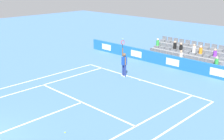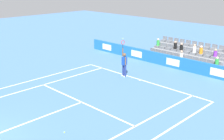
{
  "view_description": "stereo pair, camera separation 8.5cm",
  "coord_description": "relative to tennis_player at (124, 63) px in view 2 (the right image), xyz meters",
  "views": [
    {
      "loc": [
        -12.06,
        3.31,
        6.9
      ],
      "look_at": [
        0.71,
        -9.64,
        1.1
      ],
      "focal_mm": 45.68,
      "sensor_mm": 36.0,
      "label": 1
    },
    {
      "loc": [
        -12.12,
        3.25,
        6.9
      ],
      "look_at": [
        0.71,
        -9.64,
        1.1
      ],
      "focal_mm": 45.68,
      "sensor_mm": 36.0,
      "label": 2
    }
  ],
  "objects": [
    {
      "name": "line_baseline",
      "position": [
        -1.42,
        -0.25,
        -0.99
      ],
      "size": [
        10.97,
        0.1,
        0.01
      ],
      "primitive_type": "cube",
      "color": "white",
      "rests_on": "ground"
    },
    {
      "name": "sponsor_barrier",
      "position": [
        -1.42,
        -4.38,
        -0.49
      ],
      "size": [
        19.17,
        0.22,
        1.0
      ],
      "color": "#1E66AD",
      "rests_on": "ground"
    },
    {
      "name": "stadium_stand",
      "position": [
        -1.42,
        -6.69,
        -0.45
      ],
      "size": [
        6.82,
        2.85,
        1.76
      ],
      "color": "gray",
      "rests_on": "ground"
    },
    {
      "name": "line_doubles_sideline_left",
      "position": [
        4.07,
        5.7,
        -0.99
      ],
      "size": [
        0.1,
        11.89,
        0.01
      ],
      "primitive_type": "cube",
      "color": "white",
      "rests_on": "ground"
    },
    {
      "name": "line_singles_sideline_right",
      "position": [
        -5.53,
        5.7,
        -0.99
      ],
      "size": [
        0.1,
        11.89,
        0.01
      ],
      "primitive_type": "cube",
      "color": "white",
      "rests_on": "ground"
    },
    {
      "name": "tennis_player",
      "position": [
        0.0,
        0.0,
        0.0
      ],
      "size": [
        0.51,
        0.4,
        2.85
      ],
      "color": "navy",
      "rests_on": "ground"
    },
    {
      "name": "line_service",
      "position": [
        -1.42,
        5.24,
        -0.99
      ],
      "size": [
        8.23,
        0.1,
        0.01
      ],
      "primitive_type": "cube",
      "color": "white",
      "rests_on": "ground"
    },
    {
      "name": "line_singles_sideline_left",
      "position": [
        2.7,
        5.7,
        -0.99
      ],
      "size": [
        0.1,
        11.89,
        0.01
      ],
      "primitive_type": "cube",
      "color": "white",
      "rests_on": "ground"
    },
    {
      "name": "loose_tennis_ball",
      "position": [
        -3.58,
        8.06,
        -0.96
      ],
      "size": [
        0.07,
        0.07,
        0.07
      ],
      "primitive_type": "sphere",
      "color": "#D1E533",
      "rests_on": "ground"
    },
    {
      "name": "line_centre_service",
      "position": [
        -1.42,
        8.44,
        -0.99
      ],
      "size": [
        0.1,
        6.4,
        0.01
      ],
      "primitive_type": "cube",
      "color": "white",
      "rests_on": "ground"
    },
    {
      "name": "line_centre_mark",
      "position": [
        -1.42,
        -0.15,
        -0.99
      ],
      "size": [
        0.1,
        0.2,
        0.01
      ],
      "primitive_type": "cube",
      "color": "white",
      "rests_on": "ground"
    }
  ]
}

